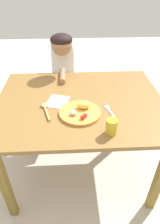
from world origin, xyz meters
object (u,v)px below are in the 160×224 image
at_px(plate, 80,111).
at_px(spoon, 45,109).
at_px(fork, 110,112).
at_px(drinking_cup, 111,127).
at_px(person, 64,81).

relative_size(plate, spoon, 1.35).
height_order(fork, spoon, spoon).
relative_size(drinking_cup, person, 0.09).
xyz_separation_m(plate, person, (-0.12, 0.69, -0.14)).
relative_size(fork, drinking_cup, 2.28).
relative_size(plate, drinking_cup, 2.86).
distance_m(plate, fork, 0.19).
distance_m(drinking_cup, person, 0.94).
xyz_separation_m(fork, person, (-0.31, 0.69, -0.12)).
bearing_deg(spoon, person, -25.54).
height_order(drinking_cup, person, person).
height_order(spoon, drinking_cup, drinking_cup).
bearing_deg(person, drinking_cup, 107.47).
bearing_deg(plate, drinking_cup, -50.58).
height_order(plate, fork, plate).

